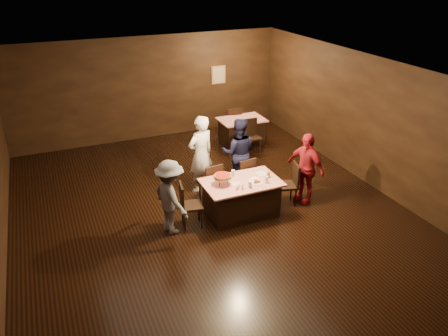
{
  "coord_description": "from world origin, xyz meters",
  "views": [
    {
      "loc": [
        -2.92,
        -7.32,
        4.93
      ],
      "look_at": [
        0.32,
        0.17,
        1.0
      ],
      "focal_mm": 35.0,
      "sensor_mm": 36.0,
      "label": 1
    }
  ],
  "objects_px": {
    "diner_white_jacket": "(201,155)",
    "pizza_stand": "(223,176)",
    "back_table": "(242,132)",
    "glass_front_left": "(250,184)",
    "chair_end_left": "(192,205)",
    "chair_far_right": "(243,176)",
    "main_table": "(241,198)",
    "diner_red_shirt": "(305,168)",
    "glass_amber": "(268,174)",
    "glass_back": "(233,173)",
    "diner_grey_knit": "(171,197)",
    "chair_back_far": "(233,122)",
    "chair_end_right": "(287,184)",
    "glass_front_right": "(267,180)",
    "plate_empty": "(262,174)",
    "chair_back_near": "(252,137)",
    "chair_far_left": "(210,182)",
    "diner_navy_hoodie": "(238,152)"
  },
  "relations": [
    {
      "from": "glass_amber",
      "to": "glass_back",
      "type": "distance_m",
      "value": 0.74
    },
    {
      "from": "pizza_stand",
      "to": "glass_front_right",
      "type": "xyz_separation_m",
      "value": [
        0.85,
        -0.3,
        -0.11
      ]
    },
    {
      "from": "chair_end_right",
      "to": "chair_back_near",
      "type": "xyz_separation_m",
      "value": [
        0.58,
        2.81,
        0.0
      ]
    },
    {
      "from": "plate_empty",
      "to": "glass_front_left",
      "type": "relative_size",
      "value": 1.79
    },
    {
      "from": "main_table",
      "to": "diner_white_jacket",
      "type": "xyz_separation_m",
      "value": [
        -0.4,
        1.3,
        0.53
      ]
    },
    {
      "from": "chair_far_right",
      "to": "diner_white_jacket",
      "type": "height_order",
      "value": "diner_white_jacket"
    },
    {
      "from": "main_table",
      "to": "glass_amber",
      "type": "xyz_separation_m",
      "value": [
        0.6,
        -0.05,
        0.46
      ]
    },
    {
      "from": "glass_amber",
      "to": "chair_far_left",
      "type": "bearing_deg",
      "value": 141.34
    },
    {
      "from": "chair_far_left",
      "to": "plate_empty",
      "type": "relative_size",
      "value": 3.8
    },
    {
      "from": "chair_end_right",
      "to": "chair_back_near",
      "type": "height_order",
      "value": "same"
    },
    {
      "from": "chair_end_right",
      "to": "plate_empty",
      "type": "distance_m",
      "value": 0.65
    },
    {
      "from": "diner_grey_knit",
      "to": "pizza_stand",
      "type": "height_order",
      "value": "diner_grey_knit"
    },
    {
      "from": "chair_far_right",
      "to": "chair_end_left",
      "type": "relative_size",
      "value": 1.0
    },
    {
      "from": "diner_navy_hoodie",
      "to": "glass_back",
      "type": "distance_m",
      "value": 1.1
    },
    {
      "from": "diner_grey_knit",
      "to": "glass_front_right",
      "type": "relative_size",
      "value": 10.96
    },
    {
      "from": "pizza_stand",
      "to": "plate_empty",
      "type": "xyz_separation_m",
      "value": [
        0.95,
        0.1,
        -0.17
      ]
    },
    {
      "from": "chair_far_left",
      "to": "glass_front_left",
      "type": "relative_size",
      "value": 6.79
    },
    {
      "from": "diner_white_jacket",
      "to": "chair_end_right",
      "type": "bearing_deg",
      "value": 120.97
    },
    {
      "from": "chair_far_right",
      "to": "glass_front_right",
      "type": "height_order",
      "value": "chair_far_right"
    },
    {
      "from": "chair_far_left",
      "to": "glass_front_left",
      "type": "height_order",
      "value": "chair_far_left"
    },
    {
      "from": "diner_red_shirt",
      "to": "plate_empty",
      "type": "distance_m",
      "value": 1.0
    },
    {
      "from": "back_table",
      "to": "chair_end_left",
      "type": "relative_size",
      "value": 1.37
    },
    {
      "from": "chair_back_far",
      "to": "glass_front_right",
      "type": "xyz_separation_m",
      "value": [
        -1.23,
        -4.36,
        0.37
      ]
    },
    {
      "from": "chair_end_right",
      "to": "main_table",
      "type": "bearing_deg",
      "value": -75.28
    },
    {
      "from": "chair_back_far",
      "to": "chair_end_left",
      "type": "bearing_deg",
      "value": 64.61
    },
    {
      "from": "pizza_stand",
      "to": "glass_front_right",
      "type": "relative_size",
      "value": 2.71
    },
    {
      "from": "chair_far_right",
      "to": "glass_front_left",
      "type": "relative_size",
      "value": 6.79
    },
    {
      "from": "chair_back_far",
      "to": "glass_front_left",
      "type": "height_order",
      "value": "chair_back_far"
    },
    {
      "from": "diner_grey_knit",
      "to": "glass_amber",
      "type": "height_order",
      "value": "diner_grey_knit"
    },
    {
      "from": "chair_end_left",
      "to": "plate_empty",
      "type": "distance_m",
      "value": 1.68
    },
    {
      "from": "back_table",
      "to": "chair_end_left",
      "type": "xyz_separation_m",
      "value": [
        -2.78,
        -3.51,
        0.09
      ]
    },
    {
      "from": "diner_white_jacket",
      "to": "glass_back",
      "type": "relative_size",
      "value": 13.14
    },
    {
      "from": "main_table",
      "to": "diner_red_shirt",
      "type": "relative_size",
      "value": 0.99
    },
    {
      "from": "back_table",
      "to": "glass_front_left",
      "type": "relative_size",
      "value": 9.29
    },
    {
      "from": "glass_front_right",
      "to": "glass_front_left",
      "type": "bearing_deg",
      "value": -172.87
    },
    {
      "from": "chair_back_near",
      "to": "chair_far_right",
      "type": "bearing_deg",
      "value": -119.8
    },
    {
      "from": "diner_white_jacket",
      "to": "pizza_stand",
      "type": "relative_size",
      "value": 4.84
    },
    {
      "from": "diner_grey_knit",
      "to": "pizza_stand",
      "type": "bearing_deg",
      "value": -100.12
    },
    {
      "from": "pizza_stand",
      "to": "chair_back_near",
      "type": "bearing_deg",
      "value": 53.02
    },
    {
      "from": "chair_far_left",
      "to": "glass_front_right",
      "type": "bearing_deg",
      "value": 121.81
    },
    {
      "from": "main_table",
      "to": "diner_grey_knit",
      "type": "height_order",
      "value": "diner_grey_knit"
    },
    {
      "from": "main_table",
      "to": "chair_far_right",
      "type": "relative_size",
      "value": 1.68
    },
    {
      "from": "chair_back_near",
      "to": "diner_red_shirt",
      "type": "distance_m",
      "value": 2.87
    },
    {
      "from": "back_table",
      "to": "chair_far_right",
      "type": "bearing_deg",
      "value": -114.87
    },
    {
      "from": "chair_end_right",
      "to": "glass_amber",
      "type": "distance_m",
      "value": 0.62
    },
    {
      "from": "main_table",
      "to": "pizza_stand",
      "type": "distance_m",
      "value": 0.7
    },
    {
      "from": "diner_red_shirt",
      "to": "glass_front_left",
      "type": "relative_size",
      "value": 11.54
    },
    {
      "from": "chair_far_left",
      "to": "diner_navy_hoodie",
      "type": "height_order",
      "value": "diner_navy_hoodie"
    },
    {
      "from": "chair_back_far",
      "to": "chair_end_right",
      "type": "bearing_deg",
      "value": 90.64
    },
    {
      "from": "diner_white_jacket",
      "to": "diner_grey_knit",
      "type": "height_order",
      "value": "diner_white_jacket"
    }
  ]
}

